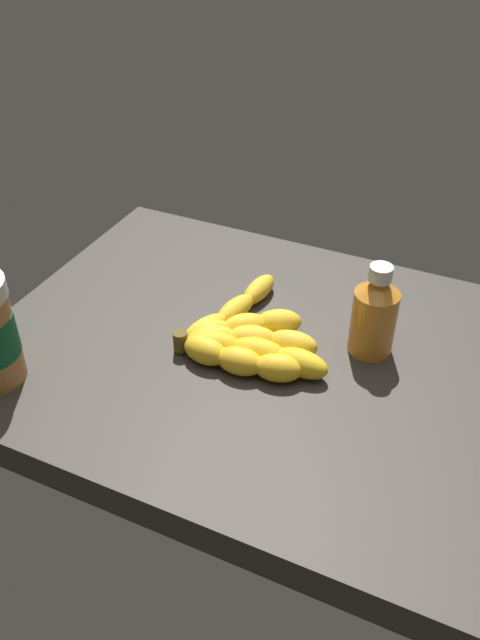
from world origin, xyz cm
name	(u,v)px	position (x,y,z in cm)	size (l,w,h in cm)	color
ground_plane	(266,363)	(0.00, 0.00, -2.38)	(78.00, 58.30, 4.76)	#38332D
banana_bunch	(246,339)	(-2.67, -1.05, 1.82)	(21.71, 22.99, 3.78)	gold
honey_bottle	(374,314)	(12.91, 6.20, 6.05)	(6.10, 6.10, 13.56)	orange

